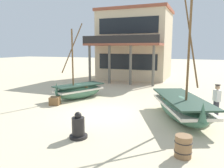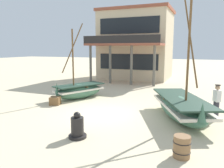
% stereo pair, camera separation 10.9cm
% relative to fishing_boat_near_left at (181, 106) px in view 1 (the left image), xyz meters
% --- Properties ---
extents(ground_plane, '(120.00, 120.00, 0.00)m').
position_rel_fishing_boat_near_left_xyz_m(ground_plane, '(-3.74, -0.61, -0.60)').
color(ground_plane, beige).
extents(fishing_boat_near_left, '(3.45, 5.02, 6.21)m').
position_rel_fishing_boat_near_left_xyz_m(fishing_boat_near_left, '(0.00, 0.00, 0.00)').
color(fishing_boat_near_left, '#427056').
rests_on(fishing_boat_near_left, ground).
extents(fishing_boat_centre_large, '(2.57, 3.63, 4.96)m').
position_rel_fishing_boat_near_left_xyz_m(fishing_boat_centre_large, '(-6.75, 1.86, -0.05)').
color(fishing_boat_centre_large, '#427056').
rests_on(fishing_boat_centre_large, ground).
extents(fisherman_by_hull, '(0.36, 0.42, 1.68)m').
position_rel_fishing_boat_near_left_xyz_m(fisherman_by_hull, '(1.54, 0.54, 0.24)').
color(fisherman_by_hull, '#33333D').
rests_on(fisherman_by_hull, ground).
extents(capstan_winch, '(0.69, 0.69, 1.01)m').
position_rel_fishing_boat_near_left_xyz_m(capstan_winch, '(-3.38, -3.86, -0.20)').
color(capstan_winch, black).
rests_on(capstan_winch, ground).
extents(wooden_barrel, '(0.56, 0.56, 0.70)m').
position_rel_fishing_boat_near_left_xyz_m(wooden_barrel, '(0.41, -3.95, -0.25)').
color(wooden_barrel, olive).
rests_on(wooden_barrel, ground).
extents(cargo_crate, '(0.74, 0.74, 0.48)m').
position_rel_fishing_boat_near_left_xyz_m(cargo_crate, '(-7.22, -0.13, -0.36)').
color(cargo_crate, brown).
rests_on(cargo_crate, ground).
extents(harbor_building_main, '(7.67, 8.26, 7.50)m').
position_rel_fishing_boat_near_left_xyz_m(harbor_building_main, '(-6.30, 13.51, 3.16)').
color(harbor_building_main, beige).
rests_on(harbor_building_main, ground).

